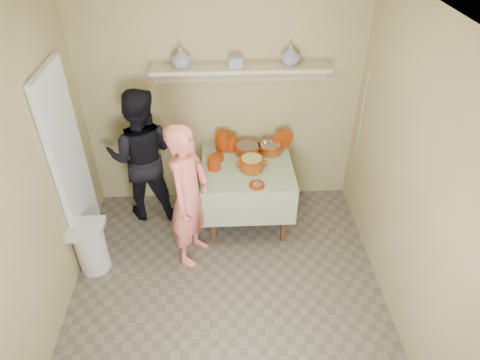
{
  "coord_description": "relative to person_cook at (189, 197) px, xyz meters",
  "views": [
    {
      "loc": [
        -0.0,
        -2.48,
        3.35
      ],
      "look_at": [
        0.15,
        0.75,
        0.95
      ],
      "focal_mm": 32.0,
      "sensor_mm": 36.0,
      "label": 1
    }
  ],
  "objects": [
    {
      "name": "ground",
      "position": [
        0.34,
        -0.74,
        -0.78
      ],
      "size": [
        3.5,
        3.5,
        0.0
      ],
      "primitive_type": "plane",
      "color": "#635B4E",
      "rests_on": "ground"
    },
    {
      "name": "tile_panel",
      "position": [
        -1.12,
        0.21,
        0.22
      ],
      "size": [
        0.06,
        0.7,
        2.0
      ],
      "primitive_type": "cube",
      "color": "silver",
      "rests_on": "ground"
    },
    {
      "name": "plate_stack_a",
      "position": [
        0.34,
        0.86,
        0.09
      ],
      "size": [
        0.16,
        0.16,
        0.21
      ],
      "primitive_type": "cylinder",
      "color": "#761E01",
      "rests_on": "serving_table"
    },
    {
      "name": "plate_stack_b",
      "position": [
        0.43,
        0.84,
        0.07
      ],
      "size": [
        0.14,
        0.14,
        0.17
      ],
      "primitive_type": "cylinder",
      "color": "#761E01",
      "rests_on": "serving_table"
    },
    {
      "name": "bowl_stack",
      "position": [
        0.24,
        0.48,
        0.06
      ],
      "size": [
        0.14,
        0.14,
        0.14
      ],
      "primitive_type": "cylinder",
      "color": "#761E01",
      "rests_on": "serving_table"
    },
    {
      "name": "empty_bowl",
      "position": [
        0.27,
        0.65,
        0.01
      ],
      "size": [
        0.15,
        0.15,
        0.05
      ],
      "primitive_type": "cylinder",
      "color": "#761E01",
      "rests_on": "serving_table"
    },
    {
      "name": "propped_lid",
      "position": [
        1.01,
        0.84,
        0.11
      ],
      "size": [
        0.24,
        0.1,
        0.23
      ],
      "primitive_type": "cylinder",
      "rotation": [
        1.45,
        0.0,
        0.25
      ],
      "color": "#761E01",
      "rests_on": "serving_table"
    },
    {
      "name": "vase_right",
      "position": [
        1.03,
        0.9,
        1.05
      ],
      "size": [
        0.2,
        0.2,
        0.2
      ],
      "primitive_type": "imported",
      "rotation": [
        0.0,
        0.0,
        -0.04
      ],
      "color": "navy",
      "rests_on": "wall_shelf"
    },
    {
      "name": "vase_left",
      "position": [
        -0.05,
        0.87,
        1.05
      ],
      "size": [
        0.27,
        0.27,
        0.2
      ],
      "primitive_type": "imported",
      "rotation": [
        0.0,
        0.0,
        0.55
      ],
      "color": "navy",
      "rests_on": "wall_shelf"
    },
    {
      "name": "ceramic_box",
      "position": [
        0.49,
        0.86,
        0.99
      ],
      "size": [
        0.15,
        0.11,
        0.1
      ],
      "primitive_type": "cube",
      "rotation": [
        0.0,
        0.0,
        0.08
      ],
      "color": "navy",
      "rests_on": "wall_shelf"
    },
    {
      "name": "person_cook",
      "position": [
        0.0,
        0.0,
        0.0
      ],
      "size": [
        0.55,
        0.66,
        1.55
      ],
      "primitive_type": "imported",
      "rotation": [
        0.0,
        0.0,
        1.2
      ],
      "color": "#EB6F65",
      "rests_on": "ground"
    },
    {
      "name": "person_helper",
      "position": [
        -0.55,
        0.72,
        0.01
      ],
      "size": [
        0.78,
        0.62,
        1.57
      ],
      "primitive_type": "imported",
      "rotation": [
        0.0,
        0.0,
        -3.17
      ],
      "color": "black",
      "rests_on": "ground"
    },
    {
      "name": "room_shell",
      "position": [
        0.34,
        -0.74,
        0.84
      ],
      "size": [
        3.04,
        3.54,
        2.62
      ],
      "color": "tan",
      "rests_on": "ground"
    },
    {
      "name": "serving_table",
      "position": [
        0.59,
        0.54,
        -0.13
      ],
      "size": [
        0.97,
        0.97,
        0.76
      ],
      "color": "#4C2D16",
      "rests_on": "ground"
    },
    {
      "name": "cazuela_meat_a",
      "position": [
        0.61,
        0.76,
        0.04
      ],
      "size": [
        0.3,
        0.3,
        0.1
      ],
      "color": "#672707",
      "rests_on": "serving_table"
    },
    {
      "name": "cazuela_meat_b",
      "position": [
        0.86,
        0.77,
        0.04
      ],
      "size": [
        0.28,
        0.28,
        0.1
      ],
      "color": "#672707",
      "rests_on": "serving_table"
    },
    {
      "name": "ladle",
      "position": [
        0.81,
        0.79,
        0.1
      ],
      "size": [
        0.08,
        0.26,
        0.19
      ],
      "color": "silver",
      "rests_on": "cazuela_meat_b"
    },
    {
      "name": "cazuela_rice",
      "position": [
        0.63,
        0.44,
        0.07
      ],
      "size": [
        0.33,
        0.25,
        0.14
      ],
      "color": "#672707",
      "rests_on": "serving_table"
    },
    {
      "name": "front_plate",
      "position": [
        0.66,
        0.16,
        -0.0
      ],
      "size": [
        0.16,
        0.16,
        0.03
      ],
      "color": "#761E01",
      "rests_on": "serving_table"
    },
    {
      "name": "wall_shelf",
      "position": [
        0.54,
        0.91,
        0.9
      ],
      "size": [
        1.8,
        0.25,
        0.21
      ],
      "color": "#BBAC8A",
      "rests_on": "room_shell"
    },
    {
      "name": "trash_bin",
      "position": [
        -1.0,
        -0.14,
        -0.49
      ],
      "size": [
        0.32,
        0.32,
        0.56
      ],
      "color": "silver",
      "rests_on": "ground"
    },
    {
      "name": "electrical_cord",
      "position": [
        1.81,
        0.74,
        0.47
      ],
      "size": [
        0.01,
        0.05,
        0.9
      ],
      "color": "silver",
      "rests_on": "wall_shelf"
    }
  ]
}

